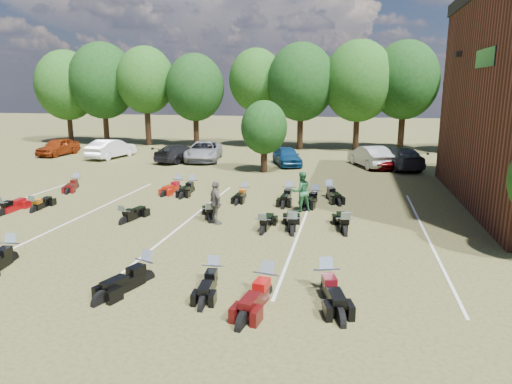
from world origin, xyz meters
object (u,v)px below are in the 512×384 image
(person_green, at_px, (301,191))
(motorcycle_14, at_px, (77,188))
(person_grey, at_px, (216,203))
(car_0, at_px, (58,147))
(motorcycle_7, at_px, (2,215))
(motorcycle_3, at_px, (214,284))
(car_4, at_px, (287,156))

(person_green, distance_m, motorcycle_14, 13.75)
(person_grey, distance_m, motorcycle_14, 11.52)
(car_0, bearing_deg, person_green, -28.77)
(motorcycle_7, bearing_deg, motorcycle_3, 154.72)
(person_green, relative_size, motorcycle_14, 0.89)
(person_grey, bearing_deg, car_4, -40.37)
(motorcycle_7, bearing_deg, car_4, -124.44)
(person_green, xyz_separation_m, motorcycle_14, (-13.50, 2.48, -0.96))
(motorcycle_7, height_order, motorcycle_14, motorcycle_7)
(person_grey, height_order, motorcycle_14, person_grey)
(car_4, distance_m, person_green, 13.23)
(car_4, bearing_deg, motorcycle_7, -144.26)
(person_grey, relative_size, motorcycle_7, 0.84)
(person_green, distance_m, motorcycle_7, 13.86)
(motorcycle_14, bearing_deg, motorcycle_3, -59.20)
(car_4, distance_m, motorcycle_14, 15.20)
(car_0, xyz_separation_m, car_4, (20.25, -1.19, -0.04))
(car_4, distance_m, person_grey, 15.87)
(motorcycle_3, height_order, motorcycle_14, motorcycle_14)
(person_green, relative_size, motorcycle_3, 0.90)
(car_0, xyz_separation_m, motorcycle_14, (9.28, -11.69, -0.74))
(motorcycle_3, xyz_separation_m, motorcycle_14, (-11.88, 11.30, 0.00))
(motorcycle_7, distance_m, motorcycle_14, 6.08)
(car_0, xyz_separation_m, person_grey, (19.44, -17.03, 0.20))
(person_green, bearing_deg, motorcycle_7, -12.64)
(motorcycle_3, bearing_deg, motorcycle_7, 150.55)
(motorcycle_7, xyz_separation_m, motorcycle_14, (-0.14, 6.07, 0.00))
(person_green, relative_size, person_grey, 1.02)
(car_4, xyz_separation_m, motorcycle_14, (-10.97, -10.50, -0.71))
(motorcycle_3, distance_m, motorcycle_14, 16.39)
(car_0, distance_m, person_grey, 25.85)
(car_4, relative_size, motorcycle_7, 1.84)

